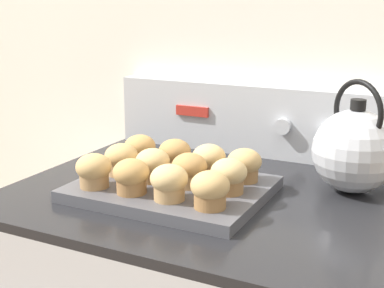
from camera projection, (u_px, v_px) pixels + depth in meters
wall_back at (271, 27)px, 1.28m from camera, size 8.00×0.05×2.40m
control_panel at (261, 121)px, 1.29m from camera, size 0.74×0.07×0.17m
muffin_pan at (172, 189)px, 1.04m from camera, size 0.36×0.28×0.02m
muffin_r0_c0 at (94, 170)px, 1.01m from camera, size 0.07×0.07×0.06m
muffin_r0_c1 at (131, 176)px, 0.97m from camera, size 0.07×0.07×0.06m
muffin_r0_c2 at (169, 182)px, 0.94m from camera, size 0.07×0.07×0.06m
muffin_r0_c3 at (210, 189)px, 0.90m from camera, size 0.07×0.07×0.06m
muffin_r1_c0 at (121, 159)px, 1.08m from camera, size 0.07×0.07×0.06m
muffin_r1_c1 at (153, 165)px, 1.04m from camera, size 0.07×0.07×0.06m
muffin_r1_c2 at (189, 170)px, 1.01m from camera, size 0.07×0.07×0.06m
muffin_r1_c3 at (229, 176)px, 0.98m from camera, size 0.07×0.07×0.06m
muffin_r2_c0 at (140, 149)px, 1.15m from camera, size 0.07×0.07×0.06m
muffin_r2_c1 at (175, 154)px, 1.11m from camera, size 0.07×0.07×0.06m
muffin_r2_c2 at (209, 160)px, 1.07m from camera, size 0.07×0.07×0.06m
muffin_r2_c3 at (244, 165)px, 1.04m from camera, size 0.07×0.07×0.06m
tea_kettle at (355, 150)px, 1.03m from camera, size 0.18×0.16×0.22m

